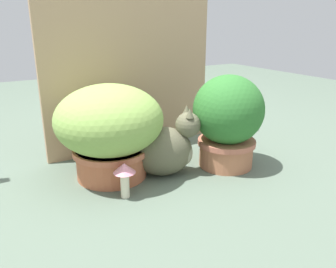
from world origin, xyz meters
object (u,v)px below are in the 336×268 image
at_px(mushroom_ornament_pink, 124,173).
at_px(leafy_planter, 227,119).
at_px(grass_planter, 110,128).
at_px(cat, 167,149).
at_px(mushroom_ornament_red, 135,157).

bearing_deg(mushroom_ornament_pink, leafy_planter, 4.97).
relative_size(grass_planter, cat, 1.27).
xyz_separation_m(grass_planter, leafy_planter, (0.51, -0.16, 0.00)).
distance_m(grass_planter, cat, 0.26).
xyz_separation_m(cat, mushroom_ornament_pink, (-0.24, -0.10, -0.02)).
bearing_deg(mushroom_ornament_red, mushroom_ornament_pink, -128.75).
relative_size(grass_planter, mushroom_ornament_pink, 3.21).
distance_m(grass_planter, mushroom_ornament_red, 0.17).
bearing_deg(grass_planter, mushroom_ornament_pink, -97.45).
distance_m(grass_planter, leafy_planter, 0.53).
xyz_separation_m(mushroom_ornament_pink, mushroom_ornament_red, (0.11, 0.13, -0.01)).
xyz_separation_m(grass_planter, mushroom_ornament_pink, (-0.03, -0.20, -0.12)).
bearing_deg(leafy_planter, cat, 169.82).
relative_size(grass_planter, leafy_planter, 1.07).
height_order(leafy_planter, mushroom_ornament_red, leafy_planter).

